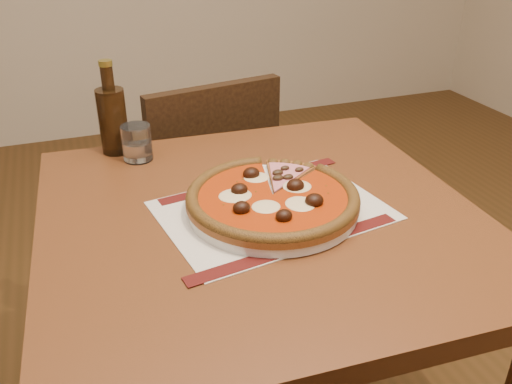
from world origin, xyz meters
The scene contains 8 objects.
table centered at (0.03, 0.57, 0.65)m, with size 0.84×0.84×0.75m.
chair_far centered at (0.08, 1.19, 0.48)m, with size 0.46×0.46×0.83m.
placemat centered at (0.05, 0.56, 0.75)m, with size 0.40×0.29×0.00m, color beige.
plate centered at (0.05, 0.56, 0.76)m, with size 0.32×0.32×0.02m, color white.
pizza centered at (0.05, 0.56, 0.78)m, with size 0.32×0.32×0.04m.
ham_slice centered at (0.12, 0.64, 0.78)m, with size 0.13×0.14×0.02m.
water_glass centered at (-0.14, 0.88, 0.79)m, with size 0.07×0.07×0.08m, color white.
bottle centered at (-0.18, 0.94, 0.83)m, with size 0.06×0.06×0.21m.
Camera 1 is at (-0.28, -0.25, 1.26)m, focal length 38.00 mm.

